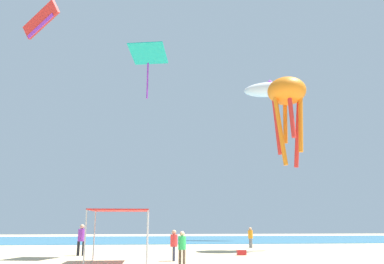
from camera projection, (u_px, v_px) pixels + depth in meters
name	position (u px, v px, depth m)	size (l,w,h in m)	color
ocean_strip	(173.00, 239.00, 47.43)	(110.00, 23.35, 0.03)	teal
canopy_tent	(120.00, 212.00, 19.95)	(2.99, 3.05, 2.65)	#B2B2B7
person_near_tent	(182.00, 245.00, 18.45)	(0.38, 0.38, 1.58)	brown
person_leftmost	(250.00, 236.00, 31.29)	(0.39, 0.43, 1.64)	slate
person_central	(174.00, 243.00, 20.57)	(0.38, 0.43, 1.61)	#33384C
person_rightmost	(82.00, 237.00, 23.95)	(0.50, 0.45, 1.89)	black
cooler_box	(242.00, 252.00, 24.10)	(0.57, 0.37, 0.35)	red
kite_diamond_teal	(148.00, 56.00, 25.94)	(2.80, 2.77, 3.47)	teal
kite_parafoil_red	(41.00, 20.00, 35.14)	(3.95, 2.89, 2.78)	red
kite_inflatable_white	(270.00, 89.00, 49.26)	(7.17, 4.40, 2.78)	white
kite_octopus_orange	(287.00, 96.00, 30.94)	(3.30, 3.30, 7.27)	orange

